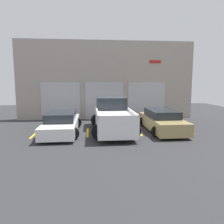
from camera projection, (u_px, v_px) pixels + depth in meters
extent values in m
plane|color=#2D2D30|center=(111.00, 127.00, 14.11)|extent=(28.00, 28.00, 0.00)
cube|color=#9E9389|center=(107.00, 80.00, 16.94)|extent=(13.58, 0.60, 5.98)
cube|color=#ADADB2|center=(61.00, 101.00, 16.48)|extent=(2.92, 0.08, 2.85)
cube|color=#ADADB2|center=(104.00, 101.00, 16.81)|extent=(2.92, 0.08, 2.85)
cube|color=#ADADB2|center=(147.00, 100.00, 17.13)|extent=(2.92, 0.08, 2.85)
cube|color=#B21E19|center=(155.00, 62.00, 16.79)|extent=(0.90, 0.03, 0.22)
cube|color=white|center=(113.00, 120.00, 12.61)|extent=(1.93, 5.33, 0.98)
cube|color=#1E2328|center=(111.00, 103.00, 13.93)|extent=(1.78, 2.40, 0.74)
cube|color=white|center=(97.00, 113.00, 11.25)|extent=(0.08, 2.93, 0.18)
cube|color=white|center=(133.00, 113.00, 11.44)|extent=(0.08, 2.93, 0.18)
cube|color=white|center=(119.00, 117.00, 9.94)|extent=(1.93, 0.08, 0.18)
cylinder|color=black|center=(97.00, 120.00, 14.19)|extent=(0.81, 0.22, 0.81)
cylinder|color=black|center=(123.00, 120.00, 14.36)|extent=(0.81, 0.22, 0.81)
cylinder|color=black|center=(99.00, 132.00, 10.94)|extent=(0.81, 0.22, 0.81)
cylinder|color=black|center=(133.00, 131.00, 11.11)|extent=(0.81, 0.22, 0.81)
cube|color=white|center=(61.00, 125.00, 12.36)|extent=(1.75, 4.77, 0.60)
cube|color=#1E2328|center=(61.00, 116.00, 12.40)|extent=(1.54, 2.62, 0.47)
cylinder|color=black|center=(52.00, 123.00, 13.76)|extent=(0.63, 0.22, 0.63)
cylinder|color=black|center=(77.00, 123.00, 13.91)|extent=(0.63, 0.22, 0.63)
cylinder|color=black|center=(42.00, 134.00, 10.84)|extent=(0.63, 0.22, 0.63)
cylinder|color=black|center=(73.00, 134.00, 10.99)|extent=(0.63, 0.22, 0.63)
cube|color=#9E8956|center=(162.00, 123.00, 12.93)|extent=(1.72, 4.59, 0.68)
cube|color=#1E2328|center=(162.00, 113.00, 12.96)|extent=(1.52, 2.53, 0.43)
cylinder|color=black|center=(144.00, 122.00, 14.28)|extent=(0.60, 0.22, 0.60)
cylinder|color=black|center=(166.00, 121.00, 14.43)|extent=(0.60, 0.22, 0.60)
cylinder|color=black|center=(157.00, 132.00, 11.48)|extent=(0.60, 0.22, 0.60)
cylinder|color=black|center=(184.00, 131.00, 11.62)|extent=(0.60, 0.22, 0.60)
cube|color=gold|center=(35.00, 134.00, 12.27)|extent=(0.12, 2.20, 0.01)
cube|color=gold|center=(88.00, 132.00, 12.56)|extent=(0.12, 2.20, 0.01)
cube|color=gold|center=(138.00, 131.00, 12.85)|extent=(0.12, 2.20, 0.01)
cube|color=gold|center=(185.00, 130.00, 13.14)|extent=(0.12, 2.20, 0.01)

